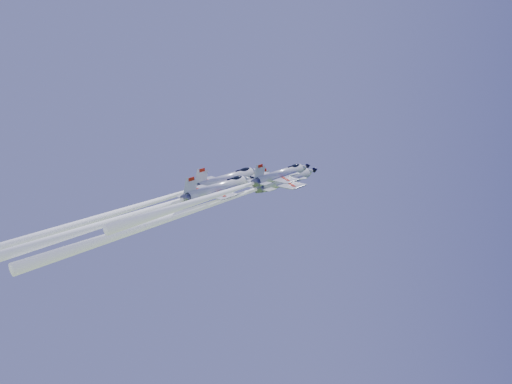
{
  "coord_description": "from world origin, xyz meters",
  "views": [
    {
      "loc": [
        4.04,
        -97.96,
        87.96
      ],
      "look_at": [
        0.0,
        0.0,
        102.1
      ],
      "focal_mm": 40.0,
      "sensor_mm": 36.0,
      "label": 1
    }
  ],
  "objects_px": {
    "jet_lead": "(204,206)",
    "jet_slot": "(126,217)",
    "jet_right": "(229,191)",
    "jet_left": "(107,216)"
  },
  "relations": [
    {
      "from": "jet_lead",
      "to": "jet_slot",
      "type": "height_order",
      "value": "jet_lead"
    },
    {
      "from": "jet_right",
      "to": "jet_slot",
      "type": "height_order",
      "value": "jet_slot"
    },
    {
      "from": "jet_lead",
      "to": "jet_left",
      "type": "bearing_deg",
      "value": -124.86
    },
    {
      "from": "jet_lead",
      "to": "jet_slot",
      "type": "bearing_deg",
      "value": -98.72
    },
    {
      "from": "jet_right",
      "to": "jet_left",
      "type": "bearing_deg",
      "value": -140.25
    },
    {
      "from": "jet_left",
      "to": "jet_right",
      "type": "bearing_deg",
      "value": 39.75
    },
    {
      "from": "jet_left",
      "to": "jet_slot",
      "type": "height_order",
      "value": "jet_left"
    },
    {
      "from": "jet_left",
      "to": "jet_right",
      "type": "relative_size",
      "value": 2.03
    },
    {
      "from": "jet_lead",
      "to": "jet_right",
      "type": "distance_m",
      "value": 6.33
    },
    {
      "from": "jet_lead",
      "to": "jet_left",
      "type": "height_order",
      "value": "jet_left"
    }
  ]
}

